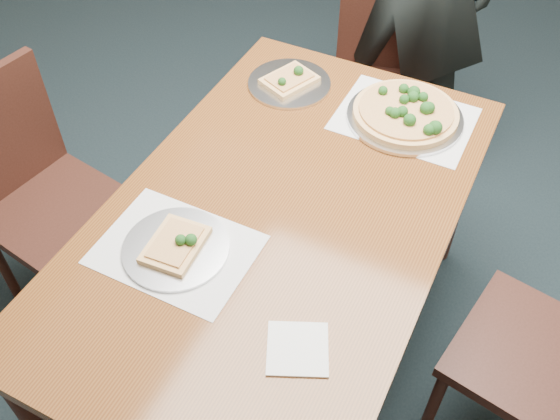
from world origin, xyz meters
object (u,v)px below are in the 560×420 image
at_px(dining_table, 280,232).
at_px(chair_far, 384,71).
at_px(chair_left, 35,188).
at_px(pizza_pan, 407,113).
at_px(slice_plate_near, 176,246).
at_px(slice_plate_far, 289,82).

height_order(dining_table, chair_far, chair_far).
distance_m(dining_table, chair_left, 0.90).
bearing_deg(chair_far, dining_table, -103.16).
height_order(pizza_pan, slice_plate_near, pizza_pan).
bearing_deg(chair_left, chair_far, -26.32).
bearing_deg(chair_far, pizza_pan, -82.59).
xyz_separation_m(dining_table, chair_far, (-0.06, 1.08, -0.14)).
relative_size(chair_left, slice_plate_far, 3.25).
bearing_deg(chair_far, slice_plate_near, -111.43).
distance_m(dining_table, pizza_pan, 0.57).
distance_m(dining_table, slice_plate_far, 0.59).
height_order(chair_left, slice_plate_near, chair_left).
xyz_separation_m(dining_table, chair_left, (-0.88, -0.09, -0.14)).
bearing_deg(slice_plate_far, pizza_pan, -0.05).
distance_m(chair_far, slice_plate_near, 1.35).
bearing_deg(chair_far, slice_plate_far, -123.52).
bearing_deg(slice_plate_near, slice_plate_far, 93.80).
bearing_deg(slice_plate_near, chair_far, 84.90).
relative_size(chair_far, chair_left, 1.00).
relative_size(pizza_pan, slice_plate_far, 1.31).
height_order(chair_far, chair_left, same).
distance_m(chair_far, pizza_pan, 0.65).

